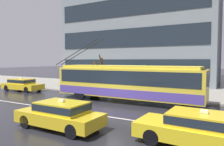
% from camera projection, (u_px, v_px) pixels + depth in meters
% --- Properties ---
extents(ground_plane, '(160.00, 160.00, 0.00)m').
position_uv_depth(ground_plane, '(103.00, 110.00, 13.54)').
color(ground_plane, '#23242B').
extents(sidewalk_slab, '(80.00, 10.00, 0.14)m').
position_uv_depth(sidewalk_slab, '(152.00, 90.00, 22.25)').
color(sidewalk_slab, gray).
rests_on(sidewalk_slab, ground_plane).
extents(lane_centre_line, '(72.00, 0.14, 0.01)m').
position_uv_depth(lane_centre_line, '(92.00, 114.00, 12.50)').
color(lane_centre_line, silver).
rests_on(lane_centre_line, ground_plane).
extents(trolleybus, '(12.75, 2.52, 4.99)m').
position_uv_depth(trolleybus, '(127.00, 82.00, 16.35)').
color(trolleybus, yellow).
rests_on(trolleybus, ground_plane).
extents(taxi_queued_behind_bus, '(4.52, 1.94, 1.39)m').
position_uv_depth(taxi_queued_behind_bus, '(22.00, 84.00, 22.02)').
color(taxi_queued_behind_bus, yellow).
rests_on(taxi_queued_behind_bus, ground_plane).
extents(taxi_oncoming_near, '(4.26, 1.76, 1.39)m').
position_uv_depth(taxi_oncoming_near, '(60.00, 114.00, 9.87)').
color(taxi_oncoming_near, gold).
rests_on(taxi_oncoming_near, ground_plane).
extents(taxi_oncoming_far, '(4.67, 2.02, 1.39)m').
position_uv_depth(taxi_oncoming_far, '(201.00, 128.00, 7.77)').
color(taxi_oncoming_far, yellow).
rests_on(taxi_oncoming_far, ground_plane).
extents(bus_shelter, '(4.24, 1.55, 2.57)m').
position_uv_depth(bus_shelter, '(123.00, 72.00, 20.55)').
color(bus_shelter, gray).
rests_on(bus_shelter, sidewalk_slab).
extents(pedestrian_at_shelter, '(1.17, 1.17, 1.99)m').
position_uv_depth(pedestrian_at_shelter, '(113.00, 74.00, 21.66)').
color(pedestrian_at_shelter, navy).
rests_on(pedestrian_at_shelter, sidewalk_slab).
extents(pedestrian_approaching_curb, '(1.39, 1.39, 2.04)m').
position_uv_depth(pedestrian_approaching_curb, '(191.00, 77.00, 18.09)').
color(pedestrian_approaching_curb, black).
rests_on(pedestrian_approaching_curb, sidewalk_slab).
extents(pedestrian_walking_past, '(1.52, 1.52, 2.05)m').
position_uv_depth(pedestrian_walking_past, '(91.00, 74.00, 20.91)').
color(pedestrian_walking_past, '#504B3C').
rests_on(pedestrian_walking_past, sidewalk_slab).
extents(street_tree_bare, '(1.38, 1.05, 3.68)m').
position_uv_depth(street_tree_bare, '(101.00, 72.00, 22.56)').
color(street_tree_bare, brown).
rests_on(street_tree_bare, sidewalk_slab).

